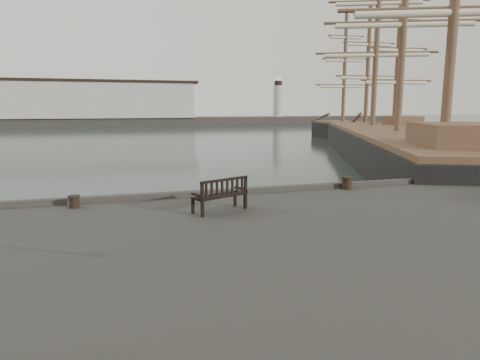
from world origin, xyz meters
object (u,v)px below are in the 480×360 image
Objects in this scene: bollard_left at (74,202)px; tall_ship_main at (396,154)px; tall_ship_far at (364,136)px; bench at (220,201)px; bollard_right at (347,183)px.

bollard_left is 28.81m from tall_ship_main.
tall_ship_far reaches higher than bollard_left.
bench is at bearing -22.40° from bollard_left.
tall_ship_main is 1.52× the size of tall_ship_far.
bollard_left is at bearing -126.76° from tall_ship_far.
tall_ship_main reaches higher than tall_ship_far.
bench is 5.62m from bollard_right.
bollard_right reaches higher than bollard_left.
bollard_right is 21.64m from tall_ship_main.
bench is 4.73× the size of bollard_left.
tall_ship_main is (19.45, 18.26, -1.12)m from bench.
bollard_right is at bearing 1.69° from bollard_left.
tall_ship_main is 21.26m from tall_ship_far.
bollard_left is at bearing 134.16° from bench.
bench reaches higher than bollard_left.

